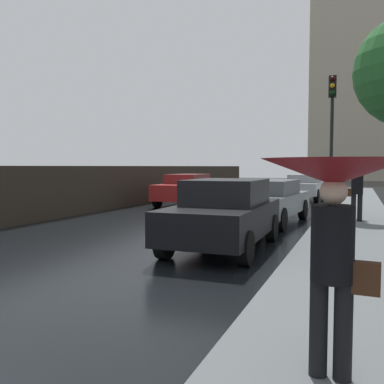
{
  "coord_description": "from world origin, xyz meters",
  "views": [
    {
      "loc": [
        5.18,
        -4.19,
        1.77
      ],
      "look_at": [
        1.59,
        4.77,
        1.17
      ],
      "focal_mm": 38.89,
      "sensor_mm": 36.0,
      "label": 1
    }
  ],
  "objects": [
    {
      "name": "pedestrian_with_umbrella_near",
      "position": [
        5.01,
        -0.9,
        1.52
      ],
      "size": [
        1.09,
        1.09,
        1.69
      ],
      "rotation": [
        0.0,
        0.0,
        -0.04
      ],
      "color": "black",
      "rests_on": "sidewalk_strip"
    },
    {
      "name": "car_black_mid_road",
      "position": [
        2.53,
        4.29,
        0.77
      ],
      "size": [
        1.84,
        4.0,
        1.49
      ],
      "rotation": [
        0.0,
        0.0,
        0.01
      ],
      "color": "black",
      "rests_on": "ground"
    },
    {
      "name": "car_grey_far_lane",
      "position": [
        2.56,
        8.67,
        0.72
      ],
      "size": [
        2.09,
        4.68,
        1.34
      ],
      "rotation": [
        0.0,
        0.0,
        -0.07
      ],
      "color": "slate",
      "rests_on": "ground"
    },
    {
      "name": "car_red_near_kerb",
      "position": [
        -2.06,
        13.14,
        0.75
      ],
      "size": [
        1.76,
        4.02,
        1.42
      ],
      "rotation": [
        0.0,
        0.0,
        3.15
      ],
      "color": "maroon",
      "rests_on": "ground"
    },
    {
      "name": "distant_tower",
      "position": [
        3.98,
        55.74,
        13.38
      ],
      "size": [
        10.49,
        11.53,
        26.75
      ],
      "color": "#B2A88E",
      "rests_on": "ground"
    },
    {
      "name": "traffic_light",
      "position": [
        4.26,
        11.61,
        3.47
      ],
      "size": [
        0.26,
        0.39,
        4.85
      ],
      "color": "black",
      "rests_on": "sidewalk_strip"
    },
    {
      "name": "pedestrian_with_umbrella_far",
      "position": [
        5.15,
        8.97,
        1.62
      ],
      "size": [
        1.03,
        1.03,
        1.83
      ],
      "rotation": [
        0.0,
        0.0,
        0.2
      ],
      "color": "black",
      "rests_on": "sidewalk_strip"
    },
    {
      "name": "car_silver_behind_camera",
      "position": [
        2.6,
        18.2,
        0.71
      ],
      "size": [
        1.92,
        3.91,
        1.34
      ],
      "rotation": [
        0.0,
        0.0,
        -0.05
      ],
      "color": "#B2B5BA",
      "rests_on": "ground"
    },
    {
      "name": "sidewalk_strip",
      "position": [
        5.1,
        0.0,
        0.07
      ],
      "size": [
        2.2,
        60.0,
        0.14
      ],
      "primitive_type": "cube",
      "color": "slate",
      "rests_on": "ground"
    }
  ]
}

